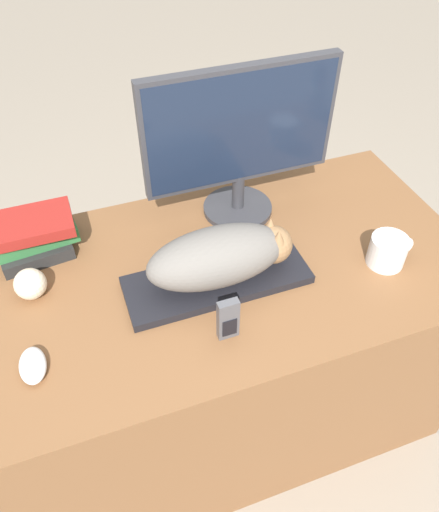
# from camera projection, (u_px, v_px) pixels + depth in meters

# --- Properties ---
(ground_plane) EXTENTS (12.00, 12.00, 0.00)m
(ground_plane) POSITION_uv_depth(u_px,v_px,m) (261.00, 501.00, 1.61)
(ground_plane) COLOR gray
(desk) EXTENTS (1.35, 0.72, 0.74)m
(desk) POSITION_uv_depth(u_px,v_px,m) (224.00, 347.00, 1.59)
(desk) COLOR brown
(desk) RESTS_ON ground_plane
(keyboard) EXTENTS (0.47, 0.17, 0.02)m
(keyboard) POSITION_uv_depth(u_px,v_px,m) (217.00, 280.00, 1.28)
(keyboard) COLOR black
(keyboard) RESTS_ON desk
(cat) EXTENTS (0.38, 0.16, 0.14)m
(cat) POSITION_uv_depth(u_px,v_px,m) (223.00, 255.00, 1.23)
(cat) COLOR #66605B
(cat) RESTS_ON keyboard
(monitor) EXTENTS (0.54, 0.21, 0.45)m
(monitor) POSITION_uv_depth(u_px,v_px,m) (240.00, 136.00, 1.32)
(monitor) COLOR #333338
(monitor) RESTS_ON desk
(computer_mouse) EXTENTS (0.06, 0.10, 0.03)m
(computer_mouse) POSITION_uv_depth(u_px,v_px,m) (33.00, 365.00, 1.09)
(computer_mouse) COLOR silver
(computer_mouse) RESTS_ON desk
(coffee_mug) EXTENTS (0.13, 0.10, 0.08)m
(coffee_mug) POSITION_uv_depth(u_px,v_px,m) (388.00, 251.00, 1.32)
(coffee_mug) COLOR silver
(coffee_mug) RESTS_ON desk
(baseball) EXTENTS (0.08, 0.08, 0.08)m
(baseball) POSITION_uv_depth(u_px,v_px,m) (30.00, 284.00, 1.23)
(baseball) COLOR beige
(baseball) RESTS_ON desk
(phone) EXTENTS (0.05, 0.02, 0.12)m
(phone) POSITION_uv_depth(u_px,v_px,m) (228.00, 320.00, 1.13)
(phone) COLOR #4C4C51
(phone) RESTS_ON desk
(book_stack) EXTENTS (0.23, 0.19, 0.11)m
(book_stack) POSITION_uv_depth(u_px,v_px,m) (33.00, 235.00, 1.34)
(book_stack) COLOR black
(book_stack) RESTS_ON desk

